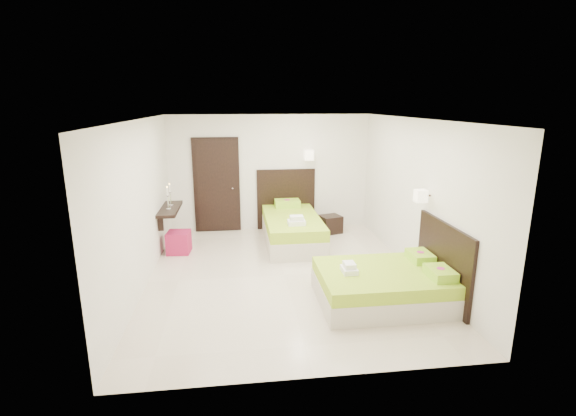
{
  "coord_description": "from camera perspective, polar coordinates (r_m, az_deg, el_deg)",
  "views": [
    {
      "loc": [
        -0.76,
        -6.55,
        2.86
      ],
      "look_at": [
        0.1,
        0.3,
        1.1
      ],
      "focal_mm": 26.0,
      "sensor_mm": 36.0,
      "label": 1
    }
  ],
  "objects": [
    {
      "name": "console_shelf",
      "position": [
        8.5,
        -15.91,
        -0.17
      ],
      "size": [
        0.35,
        1.2,
        0.78
      ],
      "color": "black",
      "rests_on": "ground"
    },
    {
      "name": "bed_single",
      "position": [
        8.72,
        0.53,
        -2.56
      ],
      "size": [
        1.33,
        2.22,
        1.83
      ],
      "color": "beige",
      "rests_on": "ground"
    },
    {
      "name": "floor",
      "position": [
        7.18,
        -0.5,
        -9.15
      ],
      "size": [
        5.5,
        5.5,
        0.0
      ],
      "primitive_type": "plane",
      "color": "beige",
      "rests_on": "ground"
    },
    {
      "name": "nightstand",
      "position": [
        9.42,
        5.83,
        -2.21
      ],
      "size": [
        0.53,
        0.5,
        0.39
      ],
      "primitive_type": "cube",
      "rotation": [
        0.0,
        0.0,
        0.29
      ],
      "color": "black",
      "rests_on": "ground"
    },
    {
      "name": "bed_double",
      "position": [
        6.38,
        13.5,
        -9.99
      ],
      "size": [
        1.87,
        1.59,
        1.54
      ],
      "color": "beige",
      "rests_on": "ground"
    },
    {
      "name": "ottoman",
      "position": [
        8.41,
        -14.7,
        -4.54
      ],
      "size": [
        0.46,
        0.46,
        0.42
      ],
      "primitive_type": "cube",
      "rotation": [
        0.0,
        0.0,
        -0.08
      ],
      "color": "maroon",
      "rests_on": "ground"
    },
    {
      "name": "door",
      "position": [
        9.43,
        -9.72,
        3.03
      ],
      "size": [
        1.02,
        0.15,
        2.14
      ],
      "color": "black",
      "rests_on": "ground"
    }
  ]
}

